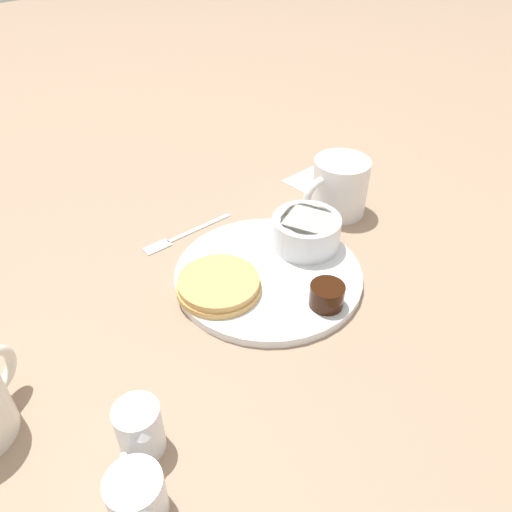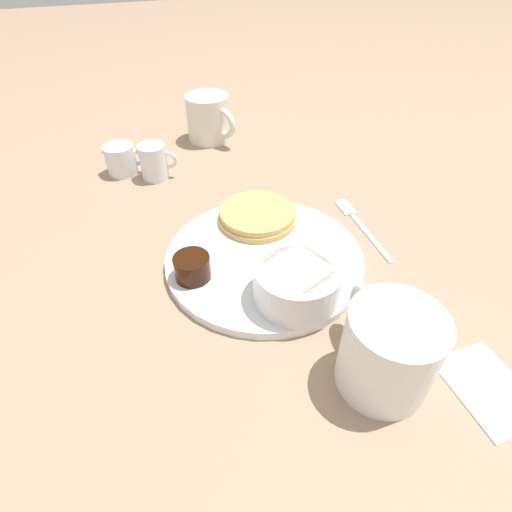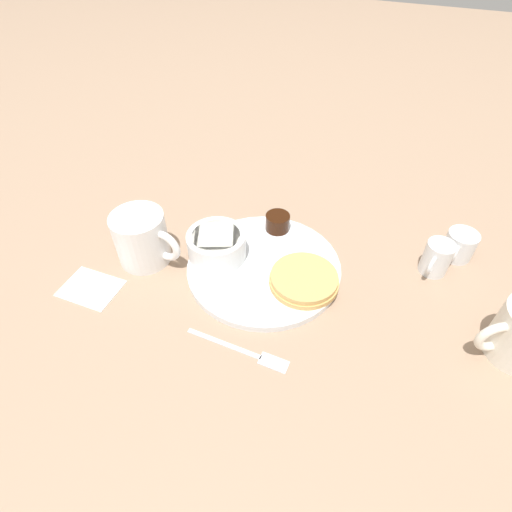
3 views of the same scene
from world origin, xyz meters
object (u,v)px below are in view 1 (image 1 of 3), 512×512
(bowl, at_px, (306,231))
(creamer_pitcher_near, at_px, (139,428))
(plate, at_px, (268,275))
(creamer_pitcher_far, at_px, (136,495))
(coffee_mug, at_px, (339,187))
(fork, at_px, (178,237))

(bowl, height_order, creamer_pitcher_near, creamer_pitcher_near)
(plate, relative_size, creamer_pitcher_near, 3.86)
(creamer_pitcher_far, bearing_deg, creamer_pitcher_near, -123.99)
(coffee_mug, relative_size, fork, 0.80)
(plate, xyz_separation_m, creamer_pitcher_near, (0.26, 0.10, 0.02))
(plate, xyz_separation_m, creamer_pitcher_far, (0.30, 0.16, 0.02))
(creamer_pitcher_near, height_order, creamer_pitcher_far, creamer_pitcher_near)
(plate, distance_m, creamer_pitcher_far, 0.34)
(coffee_mug, xyz_separation_m, creamer_pitcher_near, (0.46, 0.15, -0.02))
(bowl, height_order, creamer_pitcher_far, bowl)
(plate, xyz_separation_m, bowl, (-0.08, -0.01, 0.03))
(plate, distance_m, bowl, 0.09)
(plate, xyz_separation_m, coffee_mug, (-0.20, -0.05, 0.04))
(coffee_mug, bearing_deg, fork, -24.83)
(plate, relative_size, fork, 1.70)
(creamer_pitcher_far, height_order, fork, creamer_pitcher_far)
(plate, distance_m, fork, 0.17)
(bowl, bearing_deg, creamer_pitcher_near, 18.11)
(bowl, xyz_separation_m, creamer_pitcher_far, (0.38, 0.17, -0.01))
(bowl, relative_size, creamer_pitcher_near, 1.47)
(plate, bearing_deg, creamer_pitcher_far, 27.57)
(creamer_pitcher_near, xyz_separation_m, fork, (-0.22, -0.27, -0.03))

